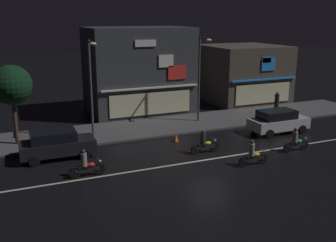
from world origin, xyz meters
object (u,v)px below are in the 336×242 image
(streetlamp_mid, at_px, (201,72))
(motorcycle_following, at_px, (86,165))
(streetlamp_west, at_px, (91,81))
(motorcycle_trailing_far, at_px, (204,143))
(parked_car_trailing, at_px, (278,121))
(parked_car_near_kerb, at_px, (56,144))
(motorcycle_lead, at_px, (253,155))
(motorcycle_opposite_lane, at_px, (296,142))
(traffic_cone, at_px, (176,137))
(pedestrian_on_sidewalk, at_px, (277,103))

(streetlamp_mid, distance_m, motorcycle_following, 12.99)
(streetlamp_west, xyz_separation_m, motorcycle_following, (-1.77, -6.22, -3.40))
(motorcycle_trailing_far, bearing_deg, parked_car_trailing, 6.67)
(motorcycle_following, bearing_deg, parked_car_trailing, 15.80)
(streetlamp_mid, xyz_separation_m, parked_car_near_kerb, (-11.38, -3.66, -3.16))
(streetlamp_mid, distance_m, motorcycle_lead, 9.89)
(motorcycle_following, distance_m, motorcycle_opposite_lane, 12.83)
(parked_car_trailing, distance_m, motorcycle_following, 14.55)
(motorcycle_trailing_far, bearing_deg, streetlamp_mid, 57.07)
(streetlamp_mid, bearing_deg, motorcycle_trailing_far, -115.01)
(motorcycle_lead, distance_m, traffic_cone, 6.10)
(parked_car_near_kerb, relative_size, motorcycle_opposite_lane, 2.26)
(motorcycle_following, bearing_deg, motorcycle_trailing_far, 11.55)
(streetlamp_west, bearing_deg, traffic_cone, -27.87)
(parked_car_near_kerb, bearing_deg, parked_car_trailing, 176.79)
(motorcycle_following, xyz_separation_m, traffic_cone, (6.73, 3.59, -0.36))
(motorcycle_lead, bearing_deg, motorcycle_following, -11.60)
(traffic_cone, bearing_deg, motorcycle_lead, -68.86)
(parked_car_trailing, bearing_deg, streetlamp_west, -16.18)
(motorcycle_trailing_far, bearing_deg, motorcycle_lead, -69.52)
(motorcycle_lead, distance_m, motorcycle_trailing_far, 3.24)
(streetlamp_mid, xyz_separation_m, motorcycle_following, (-10.33, -7.10, -3.39))
(streetlamp_mid, height_order, motorcycle_following, streetlamp_mid)
(pedestrian_on_sidewalk, bearing_deg, streetlamp_mid, -177.41)
(pedestrian_on_sidewalk, xyz_separation_m, motorcycle_trailing_far, (-10.42, -6.41, -0.34))
(parked_car_near_kerb, xyz_separation_m, motorcycle_lead, (9.97, -5.52, -0.24))
(motorcycle_lead, xyz_separation_m, motorcycle_trailing_far, (-1.54, 2.85, 0.00))
(motorcycle_trailing_far, bearing_deg, motorcycle_following, 178.02)
(parked_car_near_kerb, bearing_deg, motorcycle_opposite_lane, 161.75)
(parked_car_trailing, distance_m, motorcycle_opposite_lane, 4.01)
(motorcycle_opposite_lane, bearing_deg, streetlamp_mid, -71.01)
(streetlamp_west, xyz_separation_m, parked_car_near_kerb, (-2.81, -2.78, -3.16))
(streetlamp_west, xyz_separation_m, parked_car_trailing, (12.55, -3.64, -3.16))
(parked_car_near_kerb, height_order, traffic_cone, parked_car_near_kerb)
(pedestrian_on_sidewalk, bearing_deg, parked_car_near_kerb, -166.78)
(parked_car_trailing, height_order, motorcycle_following, parked_car_trailing)
(pedestrian_on_sidewalk, bearing_deg, motorcycle_trailing_far, -146.42)
(parked_car_trailing, bearing_deg, motorcycle_trailing_far, 14.59)
(motorcycle_lead, height_order, traffic_cone, motorcycle_lead)
(parked_car_trailing, relative_size, motorcycle_lead, 2.26)
(parked_car_trailing, xyz_separation_m, motorcycle_trailing_far, (-6.94, -1.81, -0.24))
(pedestrian_on_sidewalk, bearing_deg, parked_car_trailing, -125.12)
(parked_car_trailing, distance_m, motorcycle_lead, 7.13)
(motorcycle_opposite_lane, distance_m, traffic_cone, 7.68)
(streetlamp_mid, bearing_deg, motorcycle_opposite_lane, -73.42)
(motorcycle_trailing_far, relative_size, traffic_cone, 3.45)
(traffic_cone, bearing_deg, motorcycle_trailing_far, -76.99)
(streetlamp_mid, xyz_separation_m, motorcycle_lead, (-1.41, -9.19, -3.39))
(streetlamp_mid, relative_size, parked_car_trailing, 1.52)
(parked_car_near_kerb, bearing_deg, streetlamp_west, -135.32)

